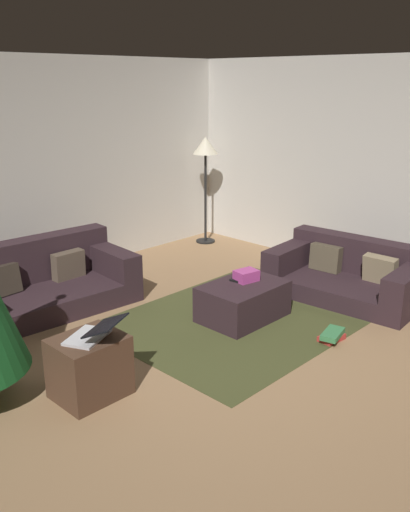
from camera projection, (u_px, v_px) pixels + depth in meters
ground_plane at (219, 368)px, 4.69m from camera, size 6.40×6.40×0.00m
rear_partition at (20, 172)px, 6.37m from camera, size 6.40×0.12×2.60m
corner_partition at (404, 171)px, 6.44m from camera, size 0.12×6.40×2.60m
couch_left at (39, 284)px, 5.85m from camera, size 1.93×1.07×0.70m
couch_right at (349, 274)px, 6.21m from camera, size 1.07×1.71×0.61m
ottoman at (243, 301)px, 5.60m from camera, size 0.85×0.59×0.37m
gift_box at (246, 276)px, 5.62m from camera, size 0.25×0.21×0.11m
tv_remote at (237, 281)px, 5.60m from camera, size 0.07×0.17×0.02m
side_table at (89, 367)px, 4.21m from camera, size 0.52×0.44×0.48m
laptop at (94, 333)px, 4.11m from camera, size 0.48×0.50×0.18m
book_stack at (332, 336)px, 5.15m from camera, size 0.32×0.21×0.10m
corner_lamp at (205, 153)px, 7.89m from camera, size 0.36×0.36×1.54m
area_rug at (243, 318)px, 5.66m from camera, size 2.60×2.00×0.01m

